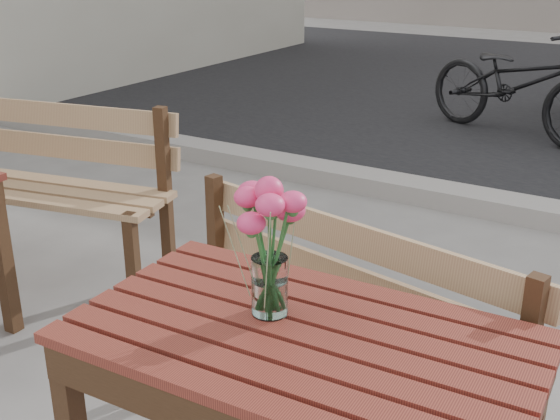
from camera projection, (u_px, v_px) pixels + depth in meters
name	position (u px, v px, depth m)	size (l,w,h in m)	color
main_table	(301.00, 373.00, 1.73)	(1.14, 0.69, 0.69)	#561D16
main_bench	(331.00, 313.00, 2.18)	(1.35, 0.62, 0.81)	#9C7451
main_vase	(269.00, 231.00, 1.70)	(0.20, 0.20, 0.36)	white
second_bench	(38.00, 166.00, 3.43)	(1.48, 0.70, 0.89)	#9C7451
bicycle	(517.00, 83.00, 5.85)	(0.60, 1.73, 0.91)	black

